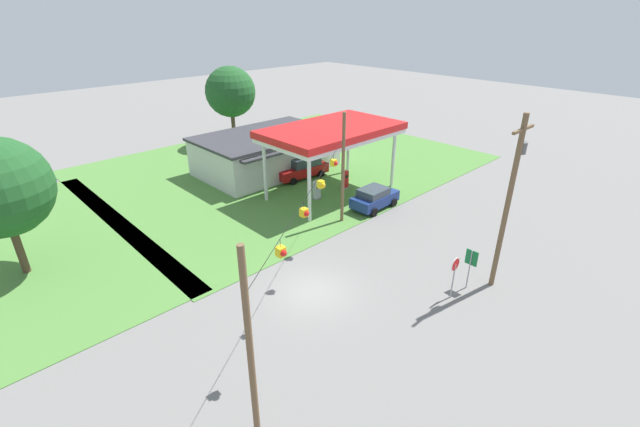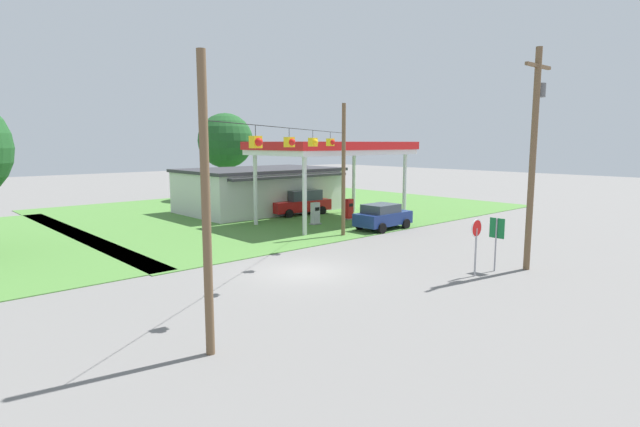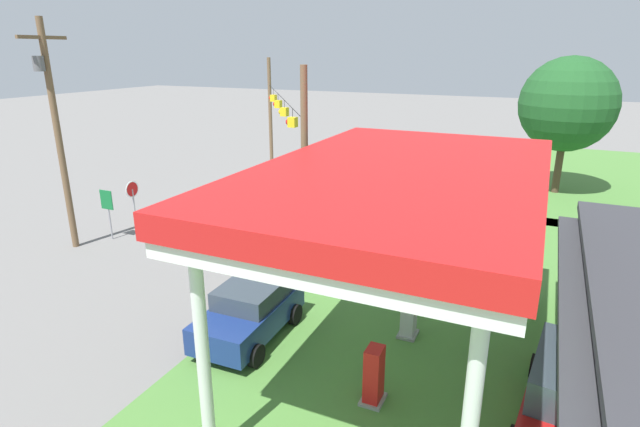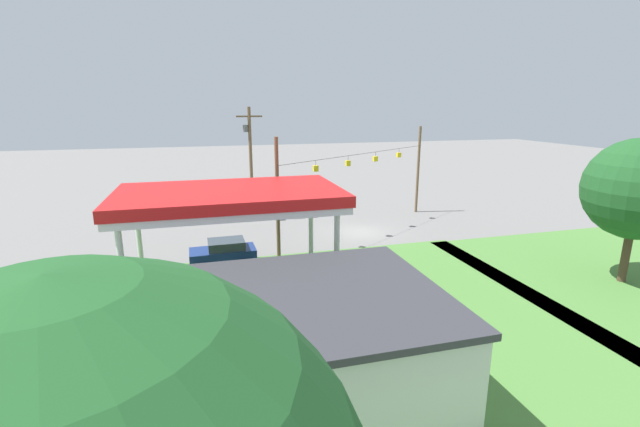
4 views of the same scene
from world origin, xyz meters
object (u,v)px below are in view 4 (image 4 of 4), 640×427
object	(u,v)px
fuel_pump_near	(266,279)
route_sign	(269,201)
car_at_pumps_rear	(226,318)
utility_pole_main	(250,158)
tree_west_verge	(638,189)
gas_station_canopy	(230,199)
fuel_pump_far	(202,285)
gas_station_store	(262,346)
stop_sign_roadside	(285,199)
car_at_pumps_front	(224,253)

from	to	relation	value
fuel_pump_near	route_sign	size ratio (longest dim) A/B	0.65
car_at_pumps_rear	utility_pole_main	size ratio (longest dim) A/B	0.53
fuel_pump_near	tree_west_verge	xyz separation A→B (m)	(-20.05, 4.06, 4.69)
gas_station_canopy	fuel_pump_far	distance (m)	4.83
car_at_pumps_rear	fuel_pump_far	bearing A→B (deg)	108.71
utility_pole_main	fuel_pump_near	bearing A→B (deg)	86.13
fuel_pump_near	car_at_pumps_rear	size ratio (longest dim) A/B	0.30
utility_pole_main	tree_west_verge	xyz separation A→B (m)	(-18.98, 19.81, -0.04)
gas_station_store	car_at_pumps_rear	size ratio (longest dim) A/B	2.43
car_at_pumps_rear	stop_sign_roadside	size ratio (longest dim) A/B	2.09
gas_station_canopy	route_sign	bearing A→B (deg)	-105.43
stop_sign_roadside	car_at_pumps_rear	bearing A→B (deg)	-107.99
stop_sign_roadside	fuel_pump_far	bearing A→B (deg)	-116.19
car_at_pumps_rear	stop_sign_roadside	distance (m)	20.26
fuel_pump_near	car_at_pumps_front	size ratio (longest dim) A/B	0.38
tree_west_verge	fuel_pump_near	bearing A→B (deg)	-11.44
fuel_pump_near	utility_pole_main	distance (m)	16.49
car_at_pumps_front	utility_pole_main	bearing A→B (deg)	-106.67
fuel_pump_near	fuel_pump_far	distance (m)	3.37
fuel_pump_near	route_sign	bearing A→B (deg)	-99.27
fuel_pump_far	utility_pole_main	distance (m)	17.04
car_at_pumps_front	gas_station_canopy	bearing A→B (deg)	92.63
gas_station_store	utility_pole_main	bearing A→B (deg)	-95.63
fuel_pump_far	utility_pole_main	world-z (taller)	utility_pole_main
stop_sign_roadside	tree_west_verge	world-z (taller)	tree_west_verge
car_at_pumps_front	route_sign	xyz separation A→B (m)	(-4.44, -10.49, 0.81)
stop_sign_roadside	route_sign	world-z (taller)	stop_sign_roadside
gas_station_canopy	utility_pole_main	distance (m)	16.00
stop_sign_roadside	tree_west_verge	bearing A→B (deg)	-49.44
fuel_pump_near	route_sign	distance (m)	15.17
stop_sign_roadside	tree_west_verge	xyz separation A→B (m)	(-16.14, 18.86, 3.62)
route_sign	utility_pole_main	xyz separation A→B (m)	(1.37, -0.82, 3.77)
gas_station_store	utility_pole_main	world-z (taller)	utility_pole_main
route_sign	car_at_pumps_front	bearing A→B (deg)	67.03
gas_station_canopy	utility_pole_main	bearing A→B (deg)	-99.91
gas_station_canopy	stop_sign_roadside	size ratio (longest dim) A/B	4.47
car_at_pumps_rear	route_sign	distance (m)	19.98
gas_station_canopy	route_sign	distance (m)	15.91
gas_station_canopy	car_at_pumps_rear	xyz separation A→B (m)	(0.65, 4.45, -4.26)
stop_sign_roadside	utility_pole_main	xyz separation A→B (m)	(2.84, -0.95, 3.66)
route_sign	utility_pole_main	distance (m)	4.09
gas_station_store	fuel_pump_near	world-z (taller)	gas_station_store
fuel_pump_near	car_at_pumps_rear	bearing A→B (deg)	62.24
utility_pole_main	fuel_pump_far	bearing A→B (deg)	74.27
fuel_pump_far	tree_west_verge	world-z (taller)	tree_west_verge
car_at_pumps_rear	utility_pole_main	xyz separation A→B (m)	(-3.41, -20.20, 4.47)
fuel_pump_far	utility_pole_main	xyz separation A→B (m)	(-4.44, -15.76, 4.73)
fuel_pump_far	route_sign	world-z (taller)	route_sign
route_sign	stop_sign_roadside	bearing A→B (deg)	174.65
fuel_pump_far	tree_west_verge	distance (m)	24.23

